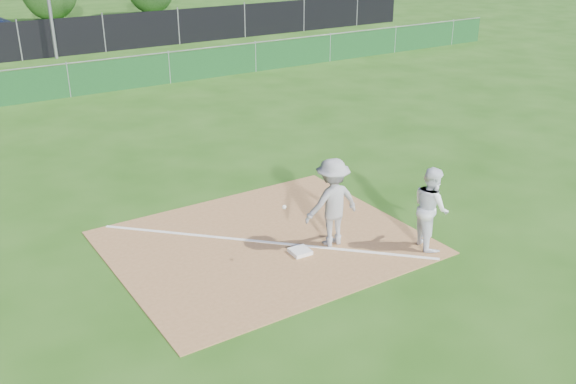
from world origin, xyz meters
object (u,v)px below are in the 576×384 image
at_px(play_at_first, 332,202).
at_px(runner, 431,208).
at_px(car_right, 84,29).
at_px(first_base, 300,251).

relative_size(play_at_first, runner, 1.08).
distance_m(play_at_first, car_right, 26.90).
bearing_deg(car_right, first_base, 166.44).
bearing_deg(runner, car_right, 17.20).
xyz_separation_m(play_at_first, car_right, (3.04, 26.73, -0.33)).
distance_m(first_base, play_at_first, 1.16).
height_order(runner, car_right, runner).
xyz_separation_m(runner, car_right, (1.43, 27.84, -0.24)).
relative_size(first_base, runner, 0.22).
height_order(first_base, play_at_first, play_at_first).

